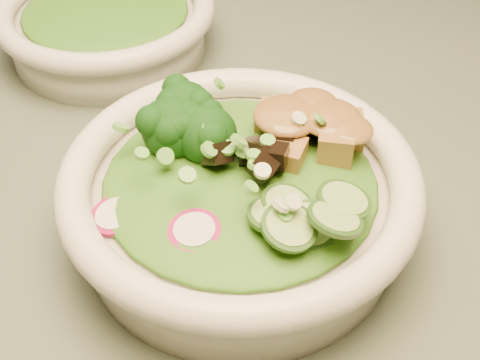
# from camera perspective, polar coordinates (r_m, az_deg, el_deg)

# --- Properties ---
(salad_bowl) EXTENTS (0.28, 0.28, 0.07)m
(salad_bowl) POSITION_cam_1_polar(r_m,az_deg,el_deg) (0.52, 0.00, -1.63)
(salad_bowl) COLOR white
(salad_bowl) RESTS_ON dining_table
(side_bowl) EXTENTS (0.23, 0.23, 0.06)m
(side_bowl) POSITION_cam_1_polar(r_m,az_deg,el_deg) (0.75, -11.27, 12.92)
(side_bowl) COLOR white
(side_bowl) RESTS_ON dining_table
(lettuce_bed) EXTENTS (0.21, 0.21, 0.02)m
(lettuce_bed) POSITION_cam_1_polar(r_m,az_deg,el_deg) (0.50, 0.00, 0.08)
(lettuce_bed) COLOR #215712
(lettuce_bed) RESTS_ON salad_bowl
(side_lettuce) EXTENTS (0.16, 0.16, 0.02)m
(side_lettuce) POSITION_cam_1_polar(r_m,az_deg,el_deg) (0.74, -11.46, 14.12)
(side_lettuce) COLOR #215712
(side_lettuce) RESTS_ON side_bowl
(broccoli_florets) EXTENTS (0.10, 0.09, 0.04)m
(broccoli_florets) POSITION_cam_1_polar(r_m,az_deg,el_deg) (0.53, -4.72, 4.88)
(broccoli_florets) COLOR black
(broccoli_florets) RESTS_ON salad_bowl
(radish_slices) EXTENTS (0.12, 0.07, 0.02)m
(radish_slices) POSITION_cam_1_polar(r_m,az_deg,el_deg) (0.47, -6.10, -3.42)
(radish_slices) COLOR #A10C4C
(radish_slices) RESTS_ON salad_bowl
(cucumber_slices) EXTENTS (0.09, 0.09, 0.04)m
(cucumber_slices) POSITION_cam_1_polar(r_m,az_deg,el_deg) (0.46, 5.30, -3.19)
(cucumber_slices) COLOR #9BC06A
(cucumber_slices) RESTS_ON salad_bowl
(mushroom_heap) EXTENTS (0.09, 0.09, 0.04)m
(mushroom_heap) POSITION_cam_1_polar(r_m,az_deg,el_deg) (0.50, 1.09, 1.93)
(mushroom_heap) COLOR black
(mushroom_heap) RESTS_ON salad_bowl
(tofu_cubes) EXTENTS (0.11, 0.09, 0.04)m
(tofu_cubes) POSITION_cam_1_polar(r_m,az_deg,el_deg) (0.53, 5.49, 4.10)
(tofu_cubes) COLOR olive
(tofu_cubes) RESTS_ON salad_bowl
(peanut_sauce) EXTENTS (0.07, 0.06, 0.02)m
(peanut_sauce) POSITION_cam_1_polar(r_m,az_deg,el_deg) (0.52, 5.58, 5.24)
(peanut_sauce) COLOR brown
(peanut_sauce) RESTS_ON tofu_cubes
(scallion_garnish) EXTENTS (0.20, 0.20, 0.02)m
(scallion_garnish) POSITION_cam_1_polar(r_m,az_deg,el_deg) (0.48, 0.00, 2.21)
(scallion_garnish) COLOR #62AE3D
(scallion_garnish) RESTS_ON salad_bowl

